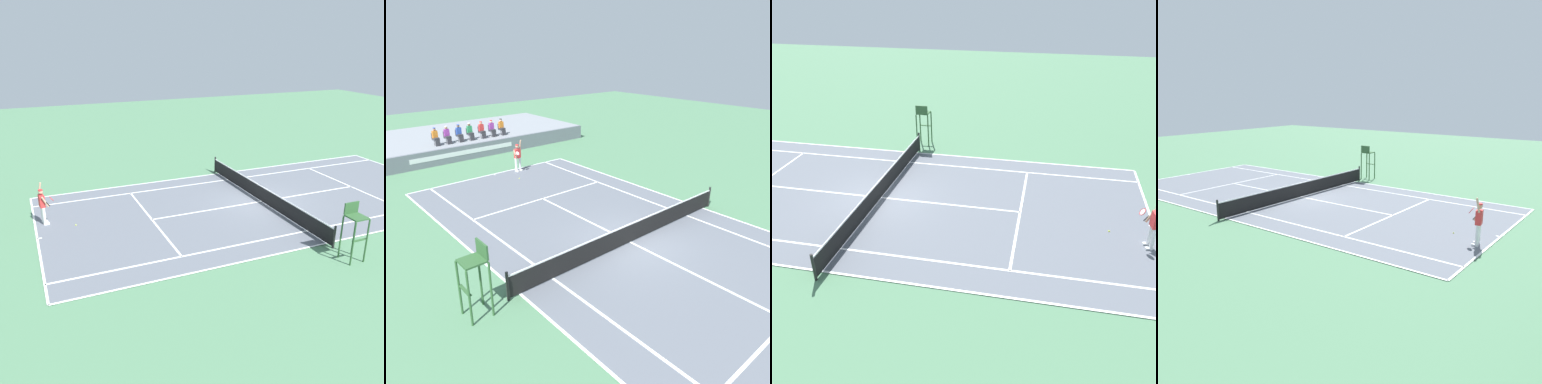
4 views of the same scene
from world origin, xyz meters
The scene contains 6 objects.
ground_plane centered at (0.00, 0.00, 0.00)m, with size 80.00×80.00×0.00m, color #4C7A56.
court centered at (0.00, 0.00, 0.01)m, with size 11.08×23.88×0.03m.
net centered at (0.00, 0.00, 0.52)m, with size 11.98×0.10×1.07m.
tennis_player centered at (1.59, 11.42, 0.99)m, with size 0.75×0.71×2.08m.
tennis_ball centered at (0.80, 10.04, 0.03)m, with size 0.07×0.07×0.07m, color #D1E533.
umpire_chair centered at (-6.96, 0.00, 1.56)m, with size 0.77×0.77×2.44m.
Camera 4 is at (17.97, 17.13, 6.22)m, focal length 39.55 mm.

